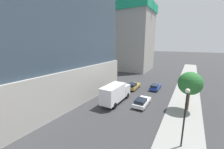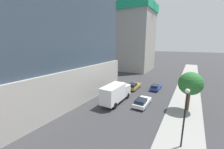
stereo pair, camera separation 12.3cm
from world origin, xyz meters
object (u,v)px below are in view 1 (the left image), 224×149
at_px(street_lamp, 185,110).
at_px(car_gold, 133,86).
at_px(car_blue, 155,87).
at_px(box_truck, 115,93).
at_px(construction_building, 134,34).
at_px(car_white, 142,102).
at_px(street_tree, 190,83).

distance_m(street_lamp, car_gold, 19.16).
height_order(car_blue, box_truck, box_truck).
height_order(construction_building, street_lamp, construction_building).
height_order(street_lamp, car_white, street_lamp).
xyz_separation_m(street_lamp, car_white, (-6.60, 7.57, -3.47)).
bearing_deg(construction_building, car_gold, -68.32).
bearing_deg(car_blue, car_white, -90.00).
distance_m(construction_building, car_white, 36.94).
xyz_separation_m(street_tree, car_blue, (-6.80, 8.07, -3.81)).
distance_m(car_blue, car_gold, 5.02).
relative_size(street_tree, car_white, 1.30).
distance_m(street_lamp, car_white, 10.63).
bearing_deg(car_white, street_lamp, -48.92).
distance_m(car_white, car_blue, 9.90).
relative_size(construction_building, car_gold, 7.42).
xyz_separation_m(construction_building, car_blue, (14.00, -21.67, -13.13)).
bearing_deg(street_lamp, street_tree, 88.78).
bearing_deg(car_blue, car_gold, -153.76).
bearing_deg(street_lamp, box_truck, 149.78).
bearing_deg(car_gold, car_white, -59.59).
bearing_deg(street_lamp, car_white, 131.08).
distance_m(street_tree, car_blue, 11.22).
height_order(street_tree, box_truck, street_tree).
distance_m(car_white, car_gold, 8.90).
bearing_deg(car_white, construction_building, 113.92).
distance_m(construction_building, box_truck, 36.04).
distance_m(construction_building, street_tree, 37.47).
distance_m(street_tree, car_white, 7.99).
height_order(street_tree, car_white, street_tree).
bearing_deg(car_blue, street_lamp, -69.30).
height_order(street_lamp, box_truck, street_lamp).
bearing_deg(construction_building, car_white, -66.08).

